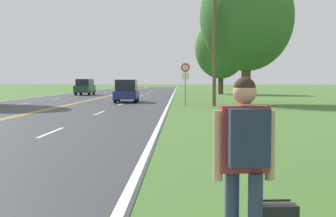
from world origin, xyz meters
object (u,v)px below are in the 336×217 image
hitchhiker_person (245,149)px  car_dark_blue_van_approaching (127,91)px  tree_far_back (247,17)px  car_dark_green_suv_mid_near (85,87)px  tree_behind_sign (221,49)px  traffic_sign (185,73)px

hitchhiker_person → car_dark_blue_van_approaching: bearing=3.3°
tree_far_back → car_dark_green_suv_mid_near: bearing=128.4°
tree_far_back → car_dark_green_suv_mid_near: (-15.56, 19.61, -5.19)m
hitchhiker_person → car_dark_green_suv_mid_near: size_ratio=0.42×
tree_behind_sign → car_dark_blue_van_approaching: size_ratio=2.11×
car_dark_blue_van_approaching → car_dark_green_suv_mid_near: size_ratio=1.06×
hitchhiker_person → traffic_sign: traffic_sign is taller
hitchhiker_person → car_dark_blue_van_approaching: 31.93m
traffic_sign → tree_far_back: tree_far_back is taller
hitchhiker_person → traffic_sign: (-0.23, 26.13, 1.09)m
car_dark_green_suv_mid_near → tree_far_back: bearing=-140.7°
tree_far_back → car_dark_blue_van_approaching: tree_far_back is taller
traffic_sign → tree_behind_sign: tree_behind_sign is taller
hitchhiker_person → car_dark_green_suv_mid_near: bearing=8.0°
tree_far_back → car_dark_green_suv_mid_near: 25.56m
hitchhiker_person → tree_far_back: tree_far_back is taller
hitchhiker_person → car_dark_green_suv_mid_near: 50.15m
car_dark_green_suv_mid_near → hitchhiker_person: bearing=-166.0°
hitchhiker_person → tree_behind_sign: (4.45, 53.41, 4.51)m
traffic_sign → car_dark_blue_van_approaching: (-4.45, 5.46, -1.23)m
traffic_sign → tree_behind_sign: bearing=80.3°
traffic_sign → tree_far_back: size_ratio=0.28×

